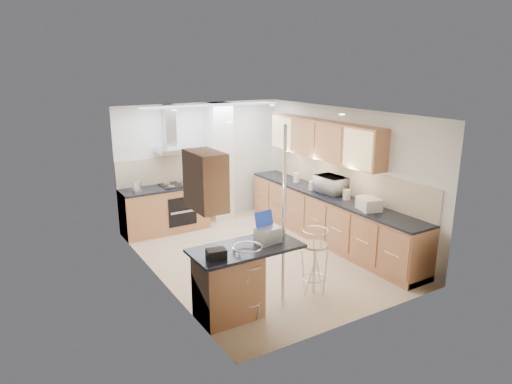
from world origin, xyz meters
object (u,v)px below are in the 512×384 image
microwave (331,185)px  bread_bin (369,204)px  laptop (268,235)px  bar_stool_near (248,281)px  bar_stool_end (314,261)px

microwave → bread_bin: microwave is taller
laptop → bread_bin: bearing=2.1°
laptop → bread_bin: size_ratio=0.81×
bar_stool_near → bar_stool_end: 1.17m
microwave → bar_stool_end: bearing=131.2°
laptop → bar_stool_near: 0.66m
laptop → bread_bin: (2.24, 0.40, -0.03)m
bar_stool_near → bread_bin: 2.70m
microwave → laptop: bearing=119.6°
bar_stool_near → bar_stool_end: (1.17, 0.09, -0.01)m
microwave → bar_stool_end: (-1.57, -1.52, -0.59)m
bar_stool_near → bar_stool_end: bar_stool_near is taller
bar_stool_near → bread_bin: bearing=18.5°
laptop → microwave: bearing=24.6°
laptop → bread_bin: laptop is taller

